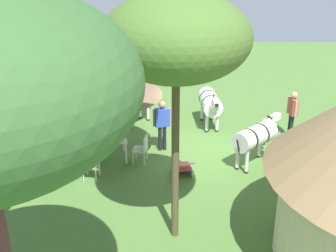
# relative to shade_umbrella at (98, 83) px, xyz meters

# --- Properties ---
(ground_plane) EXTENTS (36.00, 36.00, 0.00)m
(ground_plane) POSITION_rel_shade_umbrella_xyz_m (-3.20, -0.63, -2.55)
(ground_plane) COLOR #4B7232
(shade_umbrella) EXTENTS (3.85, 3.85, 2.93)m
(shade_umbrella) POSITION_rel_shade_umbrella_xyz_m (0.00, 0.00, 0.00)
(shade_umbrella) COLOR #503E3A
(shade_umbrella) RESTS_ON ground_plane
(patio_dining_table) EXTENTS (1.71, 1.25, 0.74)m
(patio_dining_table) POSITION_rel_shade_umbrella_xyz_m (0.00, 0.00, -1.89)
(patio_dining_table) COLOR silver
(patio_dining_table) RESTS_ON ground_plane
(patio_chair_near_lawn) EXTENTS (0.46, 0.44, 0.90)m
(patio_chair_near_lawn) POSITION_rel_shade_umbrella_xyz_m (0.05, -1.31, -2.03)
(patio_chair_near_lawn) COLOR silver
(patio_chair_near_lawn) RESTS_ON ground_plane
(patio_chair_east_end) EXTENTS (0.44, 0.46, 0.90)m
(patio_chair_east_end) POSITION_rel_shade_umbrella_xyz_m (1.31, -0.08, -2.03)
(patio_chair_east_end) COLOR white
(patio_chair_east_end) RESTS_ON ground_plane
(patio_chair_west_end) EXTENTS (0.48, 0.47, 0.90)m
(patio_chair_west_end) POSITION_rel_shade_umbrella_xyz_m (0.14, 1.30, -2.03)
(patio_chair_west_end) COLOR white
(patio_chair_west_end) RESTS_ON ground_plane
(patio_chair_near_hut) EXTENTS (0.48, 0.50, 0.90)m
(patio_chair_near_hut) POSITION_rel_shade_umbrella_xyz_m (-1.29, 0.19, -2.03)
(patio_chair_near_hut) COLOR silver
(patio_chair_near_hut) RESTS_ON ground_plane
(guest_beside_umbrella) EXTENTS (0.60, 0.34, 1.73)m
(guest_beside_umbrella) POSITION_rel_shade_umbrella_xyz_m (-1.88, -0.72, -1.51)
(guest_beside_umbrella) COLOR black
(guest_beside_umbrella) RESTS_ON ground_plane
(standing_watcher) EXTENTS (0.28, 0.59, 1.67)m
(standing_watcher) POSITION_rel_shade_umbrella_xyz_m (-6.43, -1.94, -1.55)
(standing_watcher) COLOR black
(standing_watcher) RESTS_ON ground_plane
(striped_lounge_chair) EXTENTS (0.69, 0.91, 0.61)m
(striped_lounge_chair) POSITION_rel_shade_umbrella_xyz_m (-2.54, 0.98, -2.30)
(striped_lounge_chair) COLOR #CD4749
(striped_lounge_chair) RESTS_ON ground_plane
(zebra_nearest_camera) EXTENTS (0.85, 2.21, 1.49)m
(zebra_nearest_camera) POSITION_rel_shade_umbrella_xyz_m (-3.60, -2.80, -1.60)
(zebra_nearest_camera) COLOR silver
(zebra_nearest_camera) RESTS_ON ground_plane
(zebra_by_umbrella) EXTENTS (1.71, 1.70, 1.50)m
(zebra_by_umbrella) POSITION_rel_shade_umbrella_xyz_m (-4.78, 0.24, -1.59)
(zebra_by_umbrella) COLOR silver
(zebra_by_umbrella) RESTS_ON ground_plane
(zebra_toward_hut) EXTENTS (1.41, 1.87, 1.54)m
(zebra_toward_hut) POSITION_rel_shade_umbrella_xyz_m (-0.80, -3.04, -1.55)
(zebra_toward_hut) COLOR silver
(zebra_toward_hut) RESTS_ON ground_plane
(acacia_tree_left_background) EXTENTS (2.96, 2.96, 5.54)m
(acacia_tree_left_background) POSITION_rel_shade_umbrella_xyz_m (-2.33, 3.81, 2.08)
(acacia_tree_left_background) COLOR brown
(acacia_tree_left_background) RESTS_ON ground_plane
(brick_patio_kerb) EXTENTS (1.17, 2.78, 0.08)m
(brick_patio_kerb) POSITION_rel_shade_umbrella_xyz_m (1.17, -4.08, -2.51)
(brick_patio_kerb) COLOR #975945
(brick_patio_kerb) RESTS_ON ground_plane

